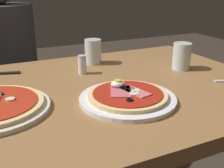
{
  "coord_description": "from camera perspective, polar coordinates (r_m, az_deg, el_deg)",
  "views": [
    {
      "loc": [
        -0.3,
        -0.75,
        1.09
      ],
      "look_at": [
        0.02,
        -0.07,
        0.81
      ],
      "focal_mm": 44.38,
      "sensor_mm": 36.0,
      "label": 1
    }
  ],
  "objects": [
    {
      "name": "pizza_foreground",
      "position": [
        0.76,
        3.19,
        -2.65
      ],
      "size": [
        0.27,
        0.27,
        0.05
      ],
      "color": "white",
      "rests_on": "dining_table"
    },
    {
      "name": "diner_person",
      "position": [
        1.61,
        -20.34,
        0.01
      ],
      "size": [
        0.32,
        0.32,
        1.18
      ],
      "rotation": [
        0.0,
        0.0,
        3.14
      ],
      "color": "black",
      "rests_on": "ground"
    },
    {
      "name": "salt_shaker",
      "position": [
        0.99,
        -6.16,
        3.96
      ],
      "size": [
        0.03,
        0.03,
        0.07
      ],
      "color": "white",
      "rests_on": "dining_table"
    },
    {
      "name": "water_glass_far",
      "position": [
        1.06,
        14.13,
        5.21
      ],
      "size": [
        0.07,
        0.07,
        0.1
      ],
      "color": "silver",
      "rests_on": "dining_table"
    },
    {
      "name": "dining_table",
      "position": [
        0.92,
        -3.17,
        -8.5
      ],
      "size": [
        1.13,
        0.77,
        0.78
      ],
      "color": "olive",
      "rests_on": "ground"
    },
    {
      "name": "water_glass_near",
      "position": [
        1.11,
        -3.92,
        6.34
      ],
      "size": [
        0.07,
        0.07,
        0.1
      ],
      "color": "silver",
      "rests_on": "dining_table"
    }
  ]
}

